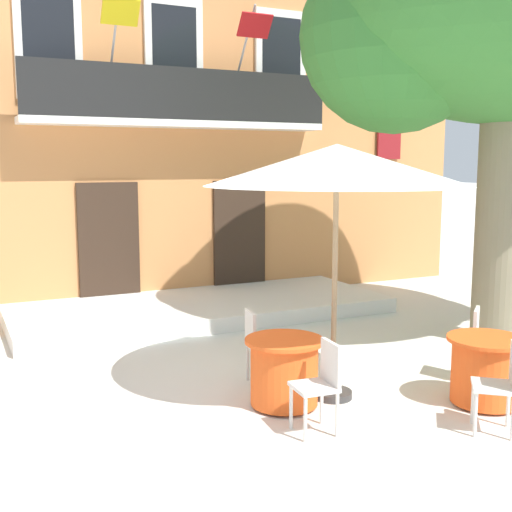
{
  "coord_description": "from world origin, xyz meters",
  "views": [
    {
      "loc": [
        -3.12,
        -6.57,
        2.65
      ],
      "look_at": [
        0.91,
        1.76,
        1.3
      ],
      "focal_mm": 45.01,
      "sensor_mm": 36.0,
      "label": 1
    }
  ],
  "objects_px": {
    "cafe_table_middle": "(284,372)",
    "cafe_umbrella": "(337,166)",
    "cafe_chair_near_tree_0": "(502,381)",
    "cafe_chair_near_tree_1": "(484,340)",
    "cafe_chair_middle_0": "(321,380)",
    "cafe_table_near_tree": "(486,370)",
    "cafe_chair_middle_1": "(259,342)",
    "plane_tree": "(508,17)"
  },
  "relations": [
    {
      "from": "cafe_chair_near_tree_0",
      "to": "cafe_umbrella",
      "type": "relative_size",
      "value": 0.31
    },
    {
      "from": "cafe_chair_near_tree_0",
      "to": "cafe_table_middle",
      "type": "height_order",
      "value": "cafe_chair_near_tree_0"
    },
    {
      "from": "cafe_table_middle",
      "to": "cafe_chair_middle_0",
      "type": "distance_m",
      "value": 0.77
    },
    {
      "from": "cafe_chair_middle_0",
      "to": "cafe_chair_near_tree_0",
      "type": "bearing_deg",
      "value": -26.65
    },
    {
      "from": "cafe_chair_near_tree_1",
      "to": "cafe_umbrella",
      "type": "distance_m",
      "value": 2.85
    },
    {
      "from": "cafe_chair_middle_1",
      "to": "cafe_table_middle",
      "type": "bearing_deg",
      "value": -94.45
    },
    {
      "from": "cafe_chair_near_tree_1",
      "to": "cafe_table_middle",
      "type": "distance_m",
      "value": 2.57
    },
    {
      "from": "plane_tree",
      "to": "cafe_chair_middle_1",
      "type": "height_order",
      "value": "plane_tree"
    },
    {
      "from": "cafe_table_near_tree",
      "to": "cafe_chair_near_tree_0",
      "type": "height_order",
      "value": "cafe_chair_near_tree_0"
    },
    {
      "from": "cafe_chair_near_tree_1",
      "to": "cafe_chair_middle_1",
      "type": "relative_size",
      "value": 1.0
    },
    {
      "from": "cafe_chair_near_tree_1",
      "to": "cafe_chair_middle_1",
      "type": "distance_m",
      "value": 2.72
    },
    {
      "from": "cafe_table_middle",
      "to": "cafe_chair_middle_1",
      "type": "xyz_separation_m",
      "value": [
        0.06,
        0.75,
        0.14
      ]
    },
    {
      "from": "cafe_chair_near_tree_1",
      "to": "cafe_chair_middle_0",
      "type": "bearing_deg",
      "value": -171.63
    },
    {
      "from": "cafe_chair_middle_1",
      "to": "cafe_chair_near_tree_1",
      "type": "bearing_deg",
      "value": -24.58
    },
    {
      "from": "cafe_table_near_tree",
      "to": "cafe_chair_middle_0",
      "type": "xyz_separation_m",
      "value": [
        -2.01,
        0.17,
        0.14
      ]
    },
    {
      "from": "cafe_umbrella",
      "to": "cafe_table_middle",
      "type": "bearing_deg",
      "value": 178.48
    },
    {
      "from": "cafe_chair_near_tree_0",
      "to": "cafe_chair_near_tree_1",
      "type": "bearing_deg",
      "value": 50.94
    },
    {
      "from": "cafe_table_near_tree",
      "to": "cafe_chair_middle_1",
      "type": "relative_size",
      "value": 0.95
    },
    {
      "from": "cafe_table_near_tree",
      "to": "cafe_chair_near_tree_1",
      "type": "bearing_deg",
      "value": 46.35
    },
    {
      "from": "cafe_table_near_tree",
      "to": "cafe_umbrella",
      "type": "relative_size",
      "value": 0.3
    },
    {
      "from": "cafe_chair_middle_1",
      "to": "cafe_umbrella",
      "type": "bearing_deg",
      "value": -53.88
    },
    {
      "from": "plane_tree",
      "to": "cafe_chair_near_tree_1",
      "type": "bearing_deg",
      "value": -138.27
    },
    {
      "from": "cafe_chair_middle_0",
      "to": "cafe_umbrella",
      "type": "bearing_deg",
      "value": 50.21
    },
    {
      "from": "cafe_chair_near_tree_0",
      "to": "cafe_chair_middle_0",
      "type": "height_order",
      "value": "same"
    },
    {
      "from": "cafe_table_near_tree",
      "to": "cafe_table_middle",
      "type": "height_order",
      "value": "same"
    },
    {
      "from": "cafe_chair_near_tree_0",
      "to": "plane_tree",
      "type": "bearing_deg",
      "value": 45.69
    },
    {
      "from": "cafe_table_near_tree",
      "to": "cafe_table_middle",
      "type": "bearing_deg",
      "value": 155.3
    },
    {
      "from": "plane_tree",
      "to": "cafe_table_middle",
      "type": "height_order",
      "value": "plane_tree"
    },
    {
      "from": "cafe_table_middle",
      "to": "cafe_umbrella",
      "type": "distance_m",
      "value": 2.3
    },
    {
      "from": "plane_tree",
      "to": "cafe_chair_middle_1",
      "type": "xyz_separation_m",
      "value": [
        -3.96,
        -0.19,
        -4.14
      ]
    },
    {
      "from": "cafe_chair_near_tree_1",
      "to": "cafe_umbrella",
      "type": "bearing_deg",
      "value": 169.22
    },
    {
      "from": "cafe_chair_near_tree_0",
      "to": "cafe_chair_middle_0",
      "type": "distance_m",
      "value": 1.77
    },
    {
      "from": "cafe_table_near_tree",
      "to": "cafe_chair_middle_0",
      "type": "relative_size",
      "value": 0.95
    },
    {
      "from": "cafe_chair_near_tree_0",
      "to": "cafe_chair_middle_1",
      "type": "height_order",
      "value": "same"
    },
    {
      "from": "plane_tree",
      "to": "cafe_chair_near_tree_0",
      "type": "bearing_deg",
      "value": -134.31
    },
    {
      "from": "cafe_chair_middle_0",
      "to": "cafe_chair_near_tree_1",
      "type": "bearing_deg",
      "value": 8.37
    },
    {
      "from": "cafe_table_middle",
      "to": "cafe_chair_near_tree_1",
      "type": "bearing_deg",
      "value": -8.56
    },
    {
      "from": "cafe_chair_near_tree_1",
      "to": "cafe_chair_middle_1",
      "type": "height_order",
      "value": "same"
    },
    {
      "from": "cafe_table_near_tree",
      "to": "cafe_table_middle",
      "type": "xyz_separation_m",
      "value": [
        -2.01,
        0.93,
        0.0
      ]
    },
    {
      "from": "cafe_table_middle",
      "to": "cafe_umbrella",
      "type": "relative_size",
      "value": 0.3
    },
    {
      "from": "cafe_chair_middle_0",
      "to": "cafe_umbrella",
      "type": "height_order",
      "value": "cafe_umbrella"
    },
    {
      "from": "plane_tree",
      "to": "cafe_umbrella",
      "type": "xyz_separation_m",
      "value": [
        -3.4,
        -0.96,
        -2.06
      ]
    }
  ]
}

